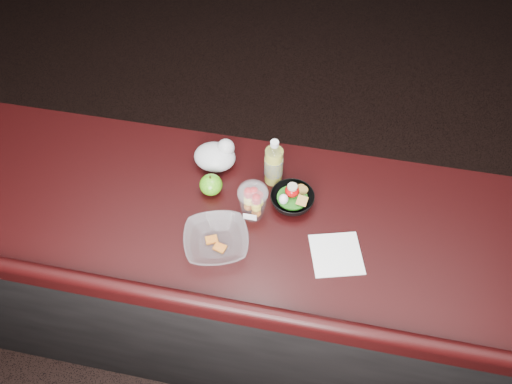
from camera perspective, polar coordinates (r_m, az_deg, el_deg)
room_shell at (r=0.90m, az=-1.38°, el=11.56°), size 8.00×8.00×8.00m
counter at (r=2.14m, az=1.03°, el=-10.81°), size 4.06×0.71×1.02m
lemonade_bottle at (r=1.74m, az=2.04°, el=3.14°), size 0.07×0.07×0.20m
fruit_cup at (r=1.65m, az=-0.36°, el=-0.98°), size 0.10×0.10×0.15m
green_apple at (r=1.75m, az=-5.17°, el=0.83°), size 0.08×0.08×0.08m
plastic_bag at (r=1.82m, az=-4.57°, el=4.16°), size 0.15×0.13×0.11m
snack_bowl at (r=1.72m, az=4.12°, el=-0.76°), size 0.19×0.19×0.08m
takeout_bowl at (r=1.63m, az=-4.56°, el=-5.58°), size 0.26×0.26×0.05m
paper_napkin at (r=1.64m, az=9.17°, el=-7.05°), size 0.20×0.20×0.00m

